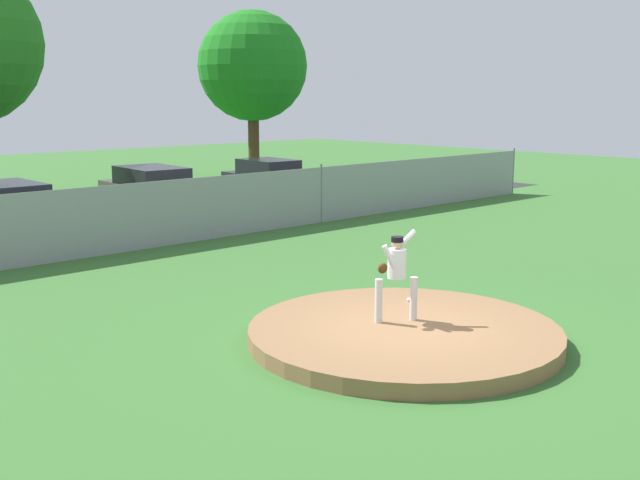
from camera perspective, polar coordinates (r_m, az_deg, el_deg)
name	(u,v)px	position (r m, az deg, el deg)	size (l,w,h in m)	color
ground_plane	(203,279)	(17.59, -8.65, -2.91)	(80.00, 80.00, 0.00)	#386B2D
asphalt_strip	(46,231)	(24.97, -19.66, 0.63)	(44.00, 7.00, 0.01)	#2B2B2D
pitchers_mound	(404,334)	(13.18, 6.24, -6.91)	(5.28, 5.28, 0.26)	olive
pitcher_youth	(396,269)	(13.17, 5.67, -2.18)	(0.79, 0.44, 1.59)	silver
baseball	(409,300)	(14.66, 6.61, -4.42)	(0.07, 0.07, 0.07)	white
chainlink_fence	(116,219)	(20.80, -14.92, 1.50)	(36.72, 0.07, 1.91)	gray
parked_car_navy	(8,212)	(23.97, -22.12, 1.94)	(1.88, 4.49, 1.62)	#161E4C
parked_car_champagne	(152,192)	(26.98, -12.33, 3.47)	(2.16, 4.83, 1.69)	tan
parked_car_charcoal	(268,182)	(29.87, -3.85, 4.33)	(1.91, 4.12, 1.66)	#232328
traffic_cone_orange	(241,214)	(25.38, -5.87, 1.95)	(0.40, 0.40, 0.55)	orange
tree_broad_left	(253,67)	(38.50, -5.03, 12.70)	(5.34, 5.34, 8.15)	#4C331E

